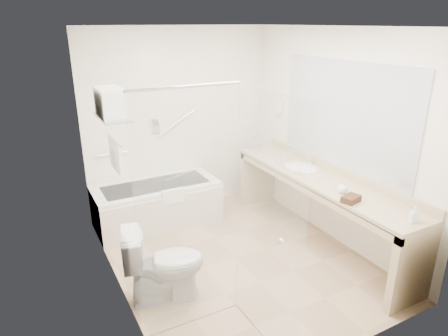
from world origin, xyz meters
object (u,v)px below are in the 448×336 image
bathtub (157,204)px  toilet (164,264)px  amenity_basket (351,199)px  water_bottle_left (290,154)px  vanity_counter (319,194)px

bathtub → toilet: bearing=-106.6°
bathtub → amenity_basket: bearing=-56.5°
water_bottle_left → toilet: bearing=-159.5°
water_bottle_left → vanity_counter: bearing=-91.8°
bathtub → water_bottle_left: size_ratio=7.49×
vanity_counter → toilet: bearing=-176.6°
toilet → water_bottle_left: water_bottle_left is taller
vanity_counter → toilet: 2.00m
toilet → amenity_basket: amenity_basket is taller
water_bottle_left → amenity_basket: bearing=-98.8°
vanity_counter → water_bottle_left: bearing=88.2°
toilet → amenity_basket: 1.94m
toilet → water_bottle_left: bearing=-55.1°
amenity_basket → water_bottle_left: (0.20, 1.28, 0.07)m
vanity_counter → water_bottle_left: (0.02, 0.63, 0.31)m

